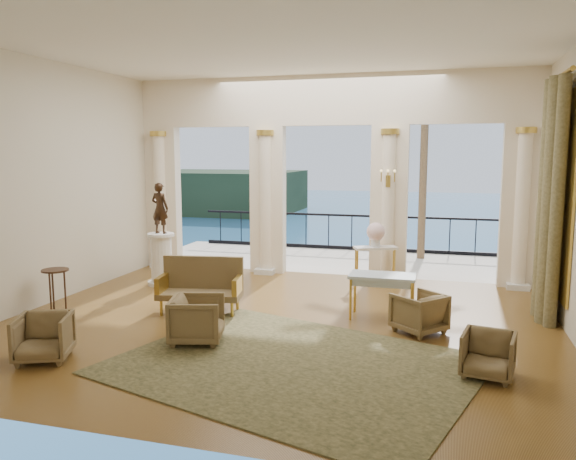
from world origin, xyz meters
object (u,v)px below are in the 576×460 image
(armchair_d, at_px, (197,317))
(statue, at_px, (160,208))
(pedestal, at_px, (162,260))
(armchair_c, at_px, (419,311))
(armchair_a, at_px, (43,335))
(console_table, at_px, (375,253))
(side_table, at_px, (55,275))
(settee, at_px, (201,285))
(game_table, at_px, (382,279))
(armchair_b, at_px, (488,353))

(armchair_d, height_order, statue, statue)
(pedestal, bearing_deg, armchair_c, -18.23)
(armchair_c, relative_size, statue, 0.65)
(armchair_a, height_order, statue, statue)
(armchair_a, bearing_deg, armchair_c, 5.49)
(armchair_d, xyz_separation_m, pedestal, (-2.30, 3.17, 0.15))
(console_table, distance_m, side_table, 6.27)
(statue, bearing_deg, settee, 142.65)
(side_table, bearing_deg, pedestal, 70.70)
(game_table, bearing_deg, armchair_d, -142.15)
(armchair_a, relative_size, armchair_c, 1.00)
(armchair_c, distance_m, armchair_d, 3.44)
(armchair_d, distance_m, game_table, 3.22)
(armchair_d, bearing_deg, console_table, -41.35)
(game_table, height_order, console_table, console_table)
(settee, height_order, statue, statue)
(settee, xyz_separation_m, game_table, (3.14, 0.46, 0.20))
(armchair_d, relative_size, side_table, 1.01)
(armchair_c, relative_size, game_table, 0.63)
(armchair_d, bearing_deg, settee, 6.99)
(armchair_b, distance_m, statue, 7.33)
(armchair_b, bearing_deg, armchair_c, 130.93)
(armchair_a, bearing_deg, side_table, 101.54)
(armchair_a, xyz_separation_m, game_table, (4.20, 3.24, 0.33))
(statue, bearing_deg, side_table, 77.77)
(armchair_a, xyz_separation_m, settee, (1.06, 2.78, 0.13))
(armchair_c, distance_m, pedestal, 5.74)
(armchair_c, xyz_separation_m, statue, (-5.45, 1.79, 1.30))
(armchair_a, bearing_deg, armchair_d, 13.33)
(armchair_d, xyz_separation_m, game_table, (2.50, 2.00, 0.30))
(statue, bearing_deg, armchair_a, 104.91)
(game_table, xyz_separation_m, console_table, (-0.41, 2.31, 0.02))
(armchair_c, distance_m, statue, 5.88)
(settee, height_order, game_table, settee)
(armchair_a, relative_size, side_table, 0.92)
(armchair_b, xyz_separation_m, game_table, (-1.57, 2.20, 0.36))
(armchair_c, bearing_deg, armchair_d, -25.53)
(settee, xyz_separation_m, console_table, (2.73, 2.77, 0.22))
(armchair_a, distance_m, side_table, 2.54)
(settee, bearing_deg, armchair_c, -12.24)
(armchair_a, bearing_deg, settee, 46.28)
(armchair_a, relative_size, statue, 0.65)
(settee, distance_m, console_table, 3.90)
(pedestal, xyz_separation_m, console_table, (4.39, 1.14, 0.16))
(armchair_d, height_order, pedestal, pedestal)
(armchair_d, distance_m, side_table, 3.24)
(armchair_b, xyz_separation_m, statue, (-6.37, 3.37, 1.33))
(console_table, relative_size, side_table, 1.25)
(settee, xyz_separation_m, side_table, (-2.48, -0.70, 0.18))
(armchair_a, xyz_separation_m, armchair_c, (4.84, 2.62, -0.00))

